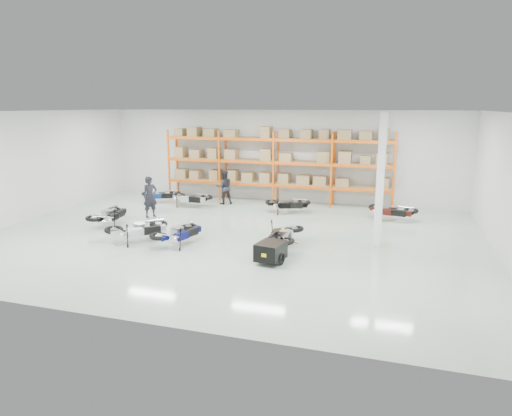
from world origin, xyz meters
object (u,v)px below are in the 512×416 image
(trailer, at_px, (271,251))
(moto_black_far_left, at_px, (109,212))
(moto_back_c, at_px, (288,201))
(person_left, at_px, (150,197))
(moto_blue_centre, at_px, (179,229))
(moto_back_d, at_px, (392,208))
(moto_back_a, at_px, (161,192))
(person_back, at_px, (224,187))
(moto_silver_left, at_px, (138,226))
(moto_back_b, at_px, (191,195))
(moto_touring_right, at_px, (283,232))

(trailer, bearing_deg, moto_black_far_left, 172.28)
(moto_back_c, bearing_deg, moto_black_far_left, 106.70)
(moto_back_c, distance_m, person_left, 6.04)
(moto_black_far_left, height_order, moto_back_c, moto_black_far_left)
(moto_blue_centre, bearing_deg, moto_back_d, -125.05)
(moto_back_a, bearing_deg, moto_back_c, -116.32)
(moto_back_c, distance_m, person_back, 3.56)
(moto_blue_centre, distance_m, moto_back_c, 6.31)
(moto_black_far_left, height_order, trailer, moto_black_far_left)
(moto_silver_left, distance_m, moto_back_a, 6.72)
(person_left, bearing_deg, moto_back_b, 17.90)
(moto_black_far_left, bearing_deg, person_left, -119.90)
(moto_back_a, xyz_separation_m, person_back, (3.14, 0.60, 0.33))
(trailer, height_order, moto_back_d, moto_back_d)
(moto_silver_left, distance_m, moto_back_c, 7.12)
(moto_touring_right, distance_m, moto_back_a, 9.33)
(moto_black_far_left, bearing_deg, moto_blue_centre, 153.37)
(moto_black_far_left, distance_m, moto_back_a, 4.61)
(trailer, bearing_deg, person_left, 157.69)
(person_left, bearing_deg, trailer, -87.62)
(moto_silver_left, xyz_separation_m, person_back, (0.59, 6.82, 0.24))
(moto_blue_centre, relative_size, moto_silver_left, 0.94)
(moto_touring_right, distance_m, person_back, 7.49)
(moto_blue_centre, height_order, moto_back_c, moto_blue_centre)
(moto_back_a, relative_size, moto_back_c, 0.94)
(moto_back_c, bearing_deg, moto_back_b, 73.53)
(moto_back_a, distance_m, person_back, 3.21)
(trailer, height_order, person_back, person_back)
(moto_black_far_left, bearing_deg, person_back, -124.02)
(moto_black_far_left, relative_size, moto_touring_right, 0.98)
(moto_blue_centre, distance_m, person_back, 6.82)
(moto_touring_right, xyz_separation_m, trailer, (0.00, -1.60, -0.19))
(trailer, relative_size, person_left, 0.90)
(moto_silver_left, height_order, moto_black_far_left, moto_silver_left)
(moto_blue_centre, height_order, person_back, person_back)
(moto_back_a, bearing_deg, moto_black_far_left, 159.48)
(moto_back_b, height_order, person_back, person_back)
(trailer, distance_m, moto_back_b, 8.79)
(moto_blue_centre, relative_size, moto_black_far_left, 0.99)
(moto_blue_centre, xyz_separation_m, person_back, (-0.94, 6.75, 0.28))
(moto_back_b, xyz_separation_m, person_back, (1.33, 1.00, 0.29))
(trailer, height_order, moto_back_b, moto_back_b)
(moto_back_c, bearing_deg, moto_silver_left, 128.45)
(moto_back_c, height_order, person_left, person_left)
(person_left, bearing_deg, moto_silver_left, -121.33)
(moto_silver_left, bearing_deg, moto_back_d, -102.44)
(moto_black_far_left, xyz_separation_m, moto_back_d, (10.78, 4.23, -0.02))
(moto_silver_left, distance_m, person_left, 3.72)
(moto_back_b, height_order, moto_back_d, moto_back_d)
(moto_back_b, bearing_deg, person_back, -50.42)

